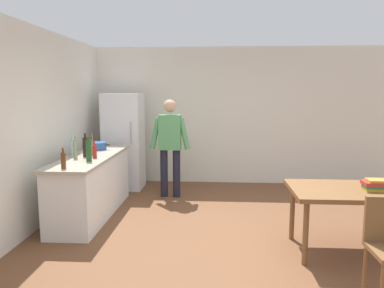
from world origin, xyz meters
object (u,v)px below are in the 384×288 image
(cooking_pot, at_px, (98,146))
(bottle_sauce_red, at_px, (95,151))
(dining_table, at_px, (353,196))
(bottle_vinegar_tall, at_px, (75,149))
(bottle_beer_brown, at_px, (63,160))
(bottle_water_clear, at_px, (73,148))
(refrigerator, at_px, (124,141))
(utensil_jar, at_px, (92,150))
(bottle_wine_dark, at_px, (85,147))
(book_stack, at_px, (375,185))
(bottle_wine_green, at_px, (89,151))
(person, at_px, (170,142))

(cooking_pot, bearing_deg, bottle_sauce_red, -75.34)
(dining_table, distance_m, bottle_vinegar_tall, 3.66)
(bottle_beer_brown, height_order, bottle_water_clear, bottle_water_clear)
(refrigerator, height_order, bottle_beer_brown, refrigerator)
(utensil_jar, bearing_deg, bottle_beer_brown, -90.83)
(bottle_vinegar_tall, distance_m, bottle_beer_brown, 0.70)
(bottle_vinegar_tall, xyz_separation_m, bottle_wine_dark, (0.09, 0.16, 0.01))
(bottle_sauce_red, relative_size, bottle_wine_dark, 0.71)
(bottle_water_clear, distance_m, book_stack, 4.01)
(bottle_sauce_red, bearing_deg, bottle_wine_dark, 149.58)
(bottle_wine_green, relative_size, bottle_wine_dark, 1.00)
(dining_table, bearing_deg, bottle_wine_dark, 163.39)
(refrigerator, distance_m, bottle_beer_brown, 2.53)
(cooking_pot, xyz_separation_m, bottle_beer_brown, (0.05, -1.49, 0.05))
(bottle_water_clear, bearing_deg, person, 40.01)
(refrigerator, distance_m, bottle_wine_dark, 1.68)
(dining_table, bearing_deg, bottle_beer_brown, 177.00)
(bottle_wine_green, distance_m, bottle_wine_dark, 0.40)
(refrigerator, height_order, dining_table, refrigerator)
(bottle_wine_green, bearing_deg, dining_table, -11.55)
(cooking_pot, height_order, bottle_wine_green, bottle_wine_green)
(cooking_pot, relative_size, bottle_wine_dark, 1.18)
(dining_table, distance_m, bottle_beer_brown, 3.44)
(bottle_water_clear, bearing_deg, bottle_wine_green, -46.73)
(bottle_water_clear, bearing_deg, bottle_wine_dark, -10.05)
(dining_table, bearing_deg, person, 137.59)
(dining_table, relative_size, bottle_water_clear, 4.67)
(bottle_wine_dark, bearing_deg, cooking_pot, 92.52)
(bottle_vinegar_tall, height_order, bottle_beer_brown, bottle_vinegar_tall)
(bottle_wine_green, bearing_deg, refrigerator, 90.83)
(refrigerator, height_order, bottle_vinegar_tall, refrigerator)
(dining_table, bearing_deg, bottle_water_clear, 163.73)
(bottle_sauce_red, bearing_deg, book_stack, -15.80)
(dining_table, xyz_separation_m, bottle_vinegar_tall, (-3.54, 0.87, 0.36))
(bottle_sauce_red, xyz_separation_m, bottle_vinegar_tall, (-0.26, -0.06, 0.04))
(cooking_pot, distance_m, bottle_beer_brown, 1.49)
(bottle_vinegar_tall, xyz_separation_m, book_stack, (3.74, -0.92, -0.22))
(bottle_sauce_red, height_order, bottle_beer_brown, bottle_beer_brown)
(utensil_jar, distance_m, bottle_wine_dark, 0.17)
(bottle_water_clear, xyz_separation_m, book_stack, (3.84, -1.12, -0.21))
(bottle_sauce_red, bearing_deg, utensil_jar, 116.78)
(refrigerator, relative_size, person, 1.06)
(utensil_jar, height_order, bottle_vinegar_tall, same)
(person, relative_size, bottle_water_clear, 5.67)
(cooking_pot, distance_m, bottle_wine_dark, 0.65)
(utensil_jar, xyz_separation_m, bottle_sauce_red, (0.13, -0.25, 0.02))
(person, height_order, bottle_sauce_red, person)
(utensil_jar, height_order, bottle_wine_green, bottle_wine_green)
(dining_table, bearing_deg, cooking_pot, 154.30)
(bottle_wine_green, height_order, bottle_wine_dark, same)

